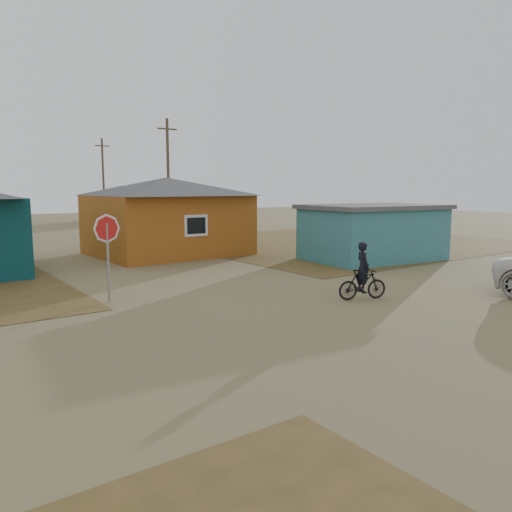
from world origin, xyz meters
The scene contains 9 objects.
ground centered at (0.00, 0.00, 0.00)m, with size 120.00×120.00×0.00m, color olive.
grass_ne centered at (14.00, 13.00, 0.01)m, with size 20.00×18.00×0.00m, color brown.
house_yellow centered at (2.50, 14.00, 2.00)m, with size 7.72×6.76×3.90m.
shed_turquoise centered at (9.50, 6.50, 1.31)m, with size 6.71×4.93×2.60m.
house_beige_east centered at (10.00, 40.00, 1.86)m, with size 6.95×6.05×3.60m.
utility_pole_near centered at (6.50, 22.00, 4.14)m, with size 1.40×0.20×8.00m.
utility_pole_far centered at (7.50, 38.00, 4.14)m, with size 1.40×0.20×8.00m.
stop_sign centered at (-3.74, 5.04, 1.92)m, with size 0.85×0.20×2.63m.
cyclist centered at (2.64, 0.87, 0.64)m, with size 1.62×0.96×1.77m.
Camera 1 is at (-8.69, -9.33, 3.38)m, focal length 35.00 mm.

